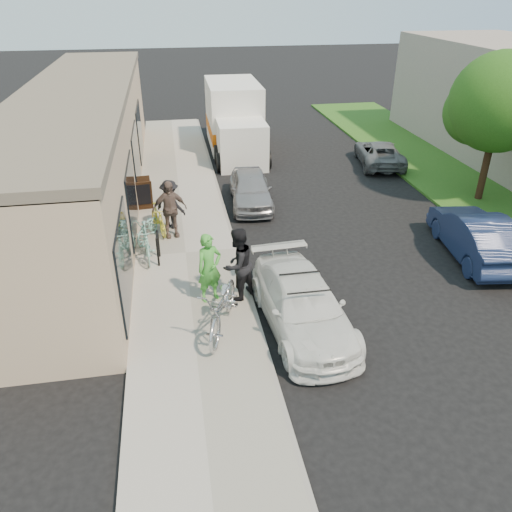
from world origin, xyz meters
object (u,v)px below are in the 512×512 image
median_tree (498,106)px  cruiser_bike_a (146,242)px  bystander_b (170,209)px  sedan_white (302,305)px  bike_rack (158,245)px  bystander_a (170,204)px  sandwich_board (142,194)px  man_standing (238,264)px  far_car_blue (476,235)px  moving_truck (235,122)px  far_car_gray (379,153)px  cruiser_bike_c (158,219)px  woman_rider (209,268)px  sedan_silver (251,189)px  tandem_bike (223,306)px  cruiser_bike_b (148,227)px

median_tree → cruiser_bike_a: (-12.40, -2.75, -2.87)m
bystander_b → sedan_white: bearing=-69.3°
bike_rack → bystander_a: bearing=79.2°
sedan_white → sandwich_board: bearing=113.1°
sedan_white → bystander_b: bystander_b is taller
man_standing → bystander_b: 4.24m
far_car_blue → cruiser_bike_a: size_ratio=2.44×
sandwich_board → moving_truck: 8.33m
bike_rack → cruiser_bike_a: (-0.33, 0.26, -0.00)m
far_car_gray → sandwich_board: bearing=29.9°
bike_rack → sandwich_board: bearing=97.6°
sandwich_board → bystander_a: (0.97, -1.76, 0.25)m
sandwich_board → cruiser_bike_c: size_ratio=0.72×
sandwich_board → woman_rider: (1.85, -6.31, 0.35)m
sedan_white → bike_rack: bearing=129.0°
sedan_silver → tandem_bike: bearing=-99.4°
far_car_blue → cruiser_bike_c: far_car_blue is taller
sandwich_board → cruiser_bike_a: size_ratio=0.64×
far_car_gray → cruiser_bike_a: (-10.30, -7.47, 0.13)m
bike_rack → median_tree: (12.07, 3.01, 2.87)m
woman_rider → man_standing: size_ratio=0.94×
tandem_bike → woman_rider: 1.37m
tandem_bike → bystander_a: size_ratio=1.47×
sandwich_board → tandem_bike: tandem_bike is taller
man_standing → bystander_b: size_ratio=1.04×
cruiser_bike_c → bystander_b: 0.72m
far_car_gray → median_tree: bearing=124.5°
sedan_white → far_car_gray: sedan_white is taller
sedan_silver → cruiser_bike_a: sedan_silver is taller
tandem_bike → cruiser_bike_c: size_ratio=1.56×
median_tree → cruiser_bike_c: (-12.06, -1.03, -2.93)m
sedan_silver → bystander_a: 3.51m
median_tree → far_car_blue: bearing=-122.9°
moving_truck → tandem_bike: size_ratio=2.69×
man_standing → cruiser_bike_a: size_ratio=1.11×
median_tree → sedan_white: bearing=-142.5°
far_car_gray → man_standing: 12.81m
moving_truck → cruiser_bike_b: bearing=-112.3°
woman_rider → cruiser_bike_a: woman_rider is taller
man_standing → bike_rack: bearing=-89.1°
tandem_bike → man_standing: 1.44m
sedan_silver → median_tree: (8.65, -1.09, 2.92)m
man_standing → sedan_silver: bearing=-142.6°
bystander_a → bystander_b: bystander_b is taller
bike_rack → bystander_b: 1.71m
bike_rack → man_standing: size_ratio=0.45×
median_tree → moving_truck: bearing=135.6°
tandem_bike → cruiser_bike_b: 5.44m
median_tree → cruiser_bike_b: (-12.39, -1.50, -2.99)m
bike_rack → bystander_b: bystander_b is taller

